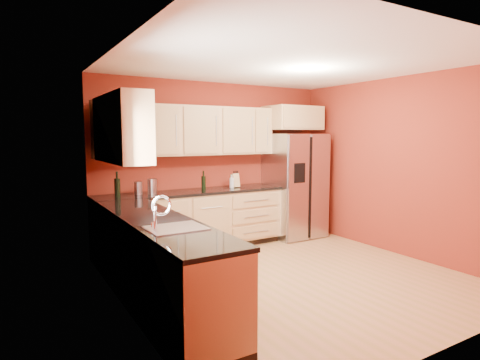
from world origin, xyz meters
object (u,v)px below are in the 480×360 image
object	(u,v)px
refrigerator	(294,185)
canister_left	(152,186)
wine_bottle_a	(204,181)
soap_dispenser	(232,181)
knife_block	(235,181)

from	to	relation	value
refrigerator	canister_left	size ratio (longest dim) A/B	8.27
wine_bottle_a	soap_dispenser	bearing A→B (deg)	4.99
refrigerator	canister_left	world-z (taller)	refrigerator
canister_left	wine_bottle_a	world-z (taller)	wine_bottle_a
canister_left	wine_bottle_a	xyz separation A→B (m)	(0.80, -0.04, 0.04)
knife_block	wine_bottle_a	bearing A→B (deg)	-172.53
wine_bottle_a	soap_dispenser	xyz separation A→B (m)	(0.52, 0.05, -0.05)
canister_left	soap_dispenser	world-z (taller)	canister_left
canister_left	soap_dispenser	xyz separation A→B (m)	(1.32, 0.01, -0.01)
refrigerator	wine_bottle_a	world-z (taller)	refrigerator
refrigerator	knife_block	xyz separation A→B (m)	(-1.13, 0.11, 0.14)
refrigerator	wine_bottle_a	distance (m)	1.73
refrigerator	knife_block	size ratio (longest dim) A/B	8.15
knife_block	soap_dispenser	bearing A→B (deg)	-162.56
canister_left	wine_bottle_a	distance (m)	0.80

